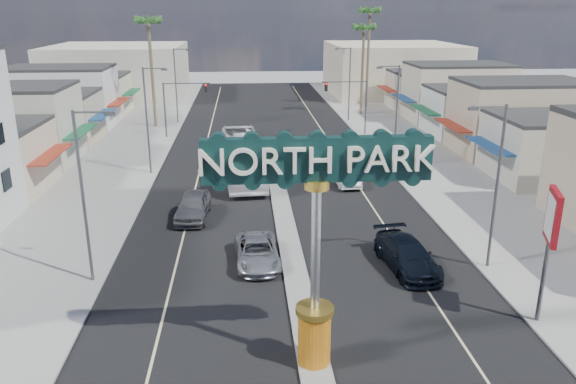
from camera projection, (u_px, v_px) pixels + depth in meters
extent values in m
plane|color=gray|center=(274.00, 171.00, 48.98)|extent=(160.00, 160.00, 0.00)
cube|color=black|center=(274.00, 171.00, 48.98)|extent=(20.00, 120.00, 0.01)
cube|color=gray|center=(289.00, 243.00, 33.81)|extent=(1.30, 30.00, 0.16)
cube|color=gray|center=(111.00, 174.00, 47.90)|extent=(8.00, 120.00, 0.12)
cube|color=gray|center=(431.00, 167.00, 50.03)|extent=(8.00, 120.00, 0.12)
cube|color=beige|center=(38.00, 114.00, 58.52)|extent=(12.00, 42.00, 6.00)
cube|color=#B7B29E|center=(483.00, 108.00, 62.17)|extent=(12.00, 42.00, 6.00)
cube|color=#B7B29E|center=(119.00, 71.00, 88.65)|extent=(20.00, 20.00, 8.00)
cube|color=beige|center=(392.00, 69.00, 92.00)|extent=(20.00, 20.00, 8.00)
cylinder|color=#CD500F|center=(314.00, 337.00, 22.08)|extent=(1.30, 1.30, 2.20)
cylinder|color=gold|center=(315.00, 310.00, 21.70)|extent=(1.50, 1.50, 0.25)
cylinder|color=#B7B7BC|center=(316.00, 250.00, 20.91)|extent=(0.36, 0.36, 4.80)
cylinder|color=gold|center=(317.00, 184.00, 20.10)|extent=(0.90, 0.90, 0.35)
cube|color=black|center=(317.00, 159.00, 19.81)|extent=(8.20, 0.50, 1.60)
cylinder|color=#47474C|center=(165.00, 111.00, 60.46)|extent=(0.18, 0.18, 6.00)
cylinder|color=#47474C|center=(187.00, 83.00, 59.74)|extent=(5.00, 0.12, 0.12)
cube|color=black|center=(206.00, 88.00, 60.05)|extent=(0.32, 0.32, 1.00)
sphere|color=red|center=(206.00, 85.00, 59.78)|extent=(0.22, 0.22, 0.22)
cylinder|color=#47474C|center=(366.00, 108.00, 62.13)|extent=(0.18, 0.18, 6.00)
cylinder|color=#47474C|center=(344.00, 82.00, 61.03)|extent=(5.00, 0.12, 0.12)
cube|color=black|center=(326.00, 87.00, 61.04)|extent=(0.32, 0.32, 1.00)
sphere|color=red|center=(326.00, 84.00, 60.77)|extent=(0.22, 0.22, 0.22)
cylinder|color=#47474C|center=(83.00, 200.00, 27.83)|extent=(0.16, 0.16, 9.00)
cylinder|color=#47474C|center=(92.00, 112.00, 26.52)|extent=(1.80, 0.10, 0.10)
cube|color=#47474C|center=(110.00, 114.00, 26.62)|extent=(0.50, 0.22, 0.15)
cylinder|color=#47474C|center=(147.00, 122.00, 46.77)|extent=(0.16, 0.16, 9.00)
cylinder|color=#47474C|center=(154.00, 68.00, 45.46)|extent=(1.80, 0.10, 0.10)
cube|color=#47474C|center=(164.00, 70.00, 45.55)|extent=(0.50, 0.22, 0.15)
cylinder|color=#47474C|center=(176.00, 87.00, 67.59)|extent=(0.16, 0.16, 9.00)
cylinder|color=#47474C|center=(181.00, 49.00, 66.28)|extent=(1.80, 0.10, 0.10)
cube|color=#47474C|center=(188.00, 50.00, 66.37)|extent=(0.50, 0.22, 0.15)
cylinder|color=#47474C|center=(496.00, 190.00, 29.45)|extent=(0.16, 0.16, 9.00)
cylinder|color=#47474C|center=(489.00, 107.00, 28.00)|extent=(1.80, 0.10, 0.10)
cube|color=#47474C|center=(473.00, 109.00, 27.97)|extent=(0.50, 0.22, 0.15)
cylinder|color=#47474C|center=(396.00, 118.00, 48.38)|extent=(0.16, 0.16, 9.00)
cylinder|color=#47474C|center=(389.00, 66.00, 46.93)|extent=(1.80, 0.10, 0.10)
cube|color=#47474C|center=(379.00, 68.00, 46.90)|extent=(0.50, 0.22, 0.15)
cylinder|color=#47474C|center=(349.00, 85.00, 69.20)|extent=(0.16, 0.16, 9.00)
cylinder|color=#47474C|center=(343.00, 48.00, 67.76)|extent=(1.80, 0.10, 0.10)
cube|color=#47474C|center=(337.00, 49.00, 67.73)|extent=(0.50, 0.22, 0.15)
cylinder|color=brown|center=(152.00, 76.00, 65.04)|extent=(0.36, 0.36, 12.00)
cylinder|color=brown|center=(362.00, 73.00, 72.86)|extent=(0.36, 0.36, 11.00)
cylinder|color=brown|center=(368.00, 61.00, 78.38)|extent=(0.36, 0.36, 13.00)
imported|color=#A5A5AA|center=(257.00, 252.00, 31.13)|extent=(2.58, 5.16, 1.40)
imported|color=black|center=(407.00, 255.00, 30.48)|extent=(2.96, 5.85, 1.63)
imported|color=#5B5B5F|center=(193.00, 206.00, 37.79)|extent=(2.40, 5.29, 1.76)
imported|color=silver|center=(345.00, 174.00, 45.25)|extent=(2.00, 4.92, 1.59)
imported|color=white|center=(243.00, 157.00, 46.66)|extent=(3.78, 12.68, 3.48)
cylinder|color=#47474C|center=(543.00, 282.00, 24.87)|extent=(0.19, 0.19, 3.85)
cube|color=maroon|center=(553.00, 217.00, 23.90)|extent=(0.85, 1.90, 2.31)
cube|color=white|center=(550.00, 216.00, 23.94)|extent=(0.51, 1.47, 1.83)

